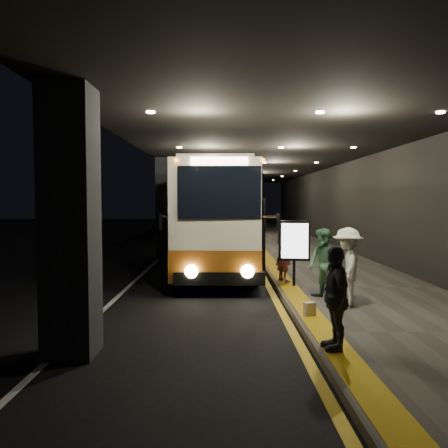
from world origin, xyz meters
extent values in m
plane|color=black|center=(0.00, 0.00, 0.00)|extent=(90.00, 90.00, 0.00)
cube|color=silver|center=(-1.80, 5.00, 0.01)|extent=(0.12, 50.00, 0.01)
cube|color=gold|center=(2.35, 5.00, 0.01)|extent=(0.18, 50.00, 0.01)
cube|color=#514C44|center=(4.75, 5.00, 0.07)|extent=(4.50, 50.00, 0.15)
cube|color=gold|center=(2.85, 5.00, 0.16)|extent=(0.50, 50.00, 0.01)
cube|color=black|center=(7.00, 5.00, 3.00)|extent=(0.10, 50.00, 6.00)
cube|color=black|center=(-1.50, -8.00, 2.20)|extent=(0.80, 0.80, 4.40)
cube|color=black|center=(-1.50, 4.00, 2.20)|extent=(0.80, 0.80, 4.40)
cube|color=black|center=(-1.50, 16.00, 2.20)|extent=(0.80, 0.80, 4.40)
cube|color=black|center=(2.50, 5.00, 4.60)|extent=(9.00, 50.00, 0.40)
cube|color=beige|center=(0.91, 1.91, 2.03)|extent=(2.66, 11.67, 3.29)
cube|color=#943F15|center=(0.91, 1.91, 0.82)|extent=(2.68, 11.69, 0.87)
cube|color=black|center=(0.91, -3.93, 2.76)|extent=(2.13, 0.10, 1.36)
cube|color=black|center=(0.91, -3.85, 0.53)|extent=(2.38, 0.30, 0.34)
cylinder|color=black|center=(-0.18, -1.77, 0.48)|extent=(0.27, 0.97, 0.97)
cylinder|color=black|center=(2.00, -1.77, 0.48)|extent=(0.27, 0.97, 0.97)
cylinder|color=black|center=(-0.18, 5.79, 0.48)|extent=(0.27, 0.97, 0.97)
cylinder|color=black|center=(2.00, 5.79, 0.48)|extent=(0.27, 0.97, 0.97)
sphere|color=#FFEAA5|center=(0.18, -3.94, 0.73)|extent=(0.35, 0.35, 0.35)
sphere|color=#FFEAA5|center=(1.63, -3.94, 0.73)|extent=(0.35, 0.35, 0.35)
cube|color=#FFF2BF|center=(0.91, -3.94, 3.57)|extent=(1.45, 0.08, 0.21)
cube|color=beige|center=(1.00, 17.85, 2.23)|extent=(2.76, 12.78, 3.62)
cube|color=#943F15|center=(1.00, 17.85, 0.90)|extent=(2.78, 12.80, 0.96)
cube|color=black|center=(1.00, 11.44, 3.03)|extent=(2.34, 0.08, 1.49)
cube|color=black|center=(1.00, 11.52, 0.58)|extent=(2.61, 0.27, 0.37)
cylinder|color=black|center=(-0.21, 13.81, 0.53)|extent=(0.30, 1.06, 1.06)
cylinder|color=black|center=(2.21, 13.81, 0.53)|extent=(0.30, 1.06, 1.06)
cylinder|color=black|center=(-0.21, 22.11, 0.53)|extent=(0.30, 1.06, 1.06)
cylinder|color=black|center=(2.21, 22.11, 0.53)|extent=(0.30, 1.06, 1.06)
imported|color=#CC5F80|center=(2.80, -2.24, 1.05)|extent=(0.67, 0.78, 1.80)
imported|color=#417553|center=(3.43, -4.66, 1.02)|extent=(0.82, 0.98, 1.74)
imported|color=white|center=(3.85, -5.23, 1.05)|extent=(0.89, 1.27, 1.80)
imported|color=#424146|center=(2.80, -8.18, 1.00)|extent=(0.56, 1.02, 1.69)
cube|color=black|center=(3.70, -4.74, 0.30)|extent=(0.27, 0.17, 0.30)
cube|color=silver|center=(2.80, -6.15, 0.30)|extent=(0.27, 0.21, 0.29)
cylinder|color=black|center=(3.00, -2.94, 0.51)|extent=(0.08, 0.08, 0.72)
cube|color=black|center=(3.00, -2.94, 1.43)|extent=(0.88, 0.22, 1.13)
cube|color=white|center=(3.00, -3.00, 1.43)|extent=(0.73, 0.13, 0.97)
cylinder|color=black|center=(2.75, -2.27, 0.74)|extent=(0.05, 0.05, 1.18)
camera|label=1|loc=(0.99, -15.12, 2.56)|focal=35.00mm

